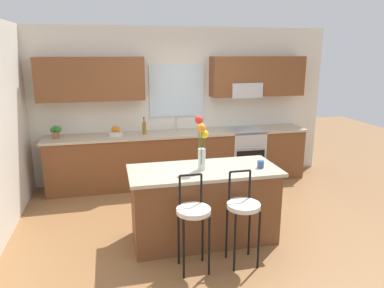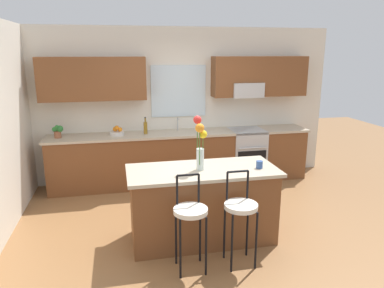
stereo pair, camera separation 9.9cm
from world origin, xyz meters
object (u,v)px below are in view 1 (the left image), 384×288
(oven_range, at_px, (244,154))
(potted_plant_small, at_px, (56,131))
(bottle_olive_oil, at_px, (144,128))
(bar_stool_near, at_px, (193,215))
(fruit_bowl_oranges, at_px, (116,132))
(kitchen_island, at_px, (204,204))
(bar_stool_middle, at_px, (243,210))
(mug_ceramic, at_px, (261,164))
(flower_vase, at_px, (202,141))

(oven_range, bearing_deg, potted_plant_small, 179.59)
(bottle_olive_oil, relative_size, potted_plant_small, 1.36)
(bar_stool_near, bearing_deg, bottle_olive_oil, 95.00)
(oven_range, xyz_separation_m, fruit_bowl_oranges, (-2.29, 0.03, 0.51))
(kitchen_island, bearing_deg, bar_stool_middle, -65.70)
(oven_range, relative_size, mug_ceramic, 10.22)
(mug_ceramic, bearing_deg, fruit_bowl_oranges, 127.54)
(kitchen_island, distance_m, mug_ceramic, 0.85)
(bar_stool_middle, bearing_deg, bottle_olive_oil, 106.42)
(mug_ceramic, height_order, potted_plant_small, potted_plant_small)
(bar_stool_near, bearing_deg, fruit_bowl_oranges, 104.95)
(bottle_olive_oil, bearing_deg, oven_range, -0.78)
(kitchen_island, xyz_separation_m, potted_plant_small, (-1.92, 2.04, 0.58))
(bar_stool_near, bearing_deg, bar_stool_middle, 0.00)
(flower_vase, bearing_deg, fruit_bowl_oranges, 114.47)
(kitchen_island, bearing_deg, oven_range, 57.05)
(potted_plant_small, bearing_deg, bar_stool_near, -58.16)
(oven_range, distance_m, potted_plant_small, 3.28)
(mug_ceramic, height_order, fruit_bowl_oranges, fruit_bowl_oranges)
(fruit_bowl_oranges, distance_m, bottle_olive_oil, 0.48)
(kitchen_island, relative_size, bottle_olive_oil, 6.29)
(bar_stool_middle, bearing_deg, fruit_bowl_oranges, 115.35)
(bar_stool_near, relative_size, bar_stool_middle, 1.00)
(bar_stool_near, height_order, potted_plant_small, potted_plant_small)
(kitchen_island, bearing_deg, flower_vase, -145.44)
(mug_ceramic, height_order, bottle_olive_oil, bottle_olive_oil)
(bar_stool_near, relative_size, mug_ceramic, 11.58)
(kitchen_island, height_order, potted_plant_small, potted_plant_small)
(bottle_olive_oil, bearing_deg, fruit_bowl_oranges, 179.44)
(fruit_bowl_oranges, bearing_deg, bottle_olive_oil, -0.56)
(bar_stool_middle, height_order, fruit_bowl_oranges, fruit_bowl_oranges)
(fruit_bowl_oranges, relative_size, potted_plant_small, 1.14)
(flower_vase, bearing_deg, kitchen_island, 34.56)
(bar_stool_near, distance_m, bar_stool_middle, 0.55)
(bottle_olive_oil, bearing_deg, bar_stool_near, -85.00)
(bar_stool_near, distance_m, mug_ceramic, 1.12)
(mug_ceramic, bearing_deg, kitchen_island, 170.63)
(bar_stool_near, height_order, fruit_bowl_oranges, fruit_bowl_oranges)
(bar_stool_near, xyz_separation_m, potted_plant_small, (-1.65, 2.65, 0.40))
(potted_plant_small, bearing_deg, flower_vase, -47.73)
(flower_vase, xyz_separation_m, bottle_olive_oil, (-0.47, 2.07, -0.24))
(oven_range, relative_size, bar_stool_near, 0.88)
(bar_stool_near, xyz_separation_m, bottle_olive_oil, (-0.23, 2.65, 0.40))
(bar_stool_near, height_order, bar_stool_middle, same)
(bottle_olive_oil, bearing_deg, potted_plant_small, -179.93)
(oven_range, height_order, mug_ceramic, mug_ceramic)
(flower_vase, height_order, bottle_olive_oil, flower_vase)
(bar_stool_middle, xyz_separation_m, bottle_olive_oil, (-0.78, 2.65, 0.40))
(oven_range, height_order, bottle_olive_oil, bottle_olive_oil)
(fruit_bowl_oranges, xyz_separation_m, bottle_olive_oil, (0.48, -0.00, 0.06))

